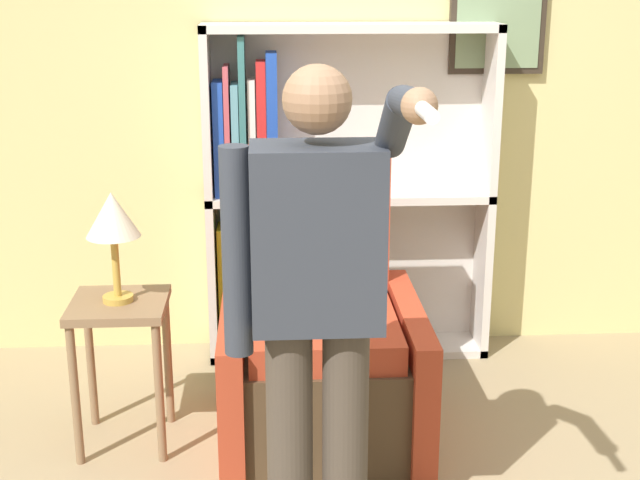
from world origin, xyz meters
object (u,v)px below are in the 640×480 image
Objects in this scene: side_table at (120,332)px; table_lamp at (113,219)px; person_standing at (317,303)px; bookcase at (310,204)px; armchair at (321,352)px.

side_table is 0.48m from table_lamp.
person_standing is 1.27m from side_table.
table_lamp is at bearing -132.58° from bookcase.
bookcase is 1.01× the size of person_standing.
armchair is 2.62× the size of table_lamp.
table_lamp is at bearing 130.39° from person_standing.
bookcase is at bearing 87.83° from person_standing.
armchair is 0.85m from side_table.
side_table is (-0.83, -0.91, -0.30)m from bookcase.
armchair is 0.71× the size of person_standing.
bookcase is at bearing 90.22° from armchair.
person_standing is 1.18m from table_lamp.
person_standing reaches higher than armchair.
bookcase is 3.70× the size of table_lamp.
armchair is 1.04m from table_lamp.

